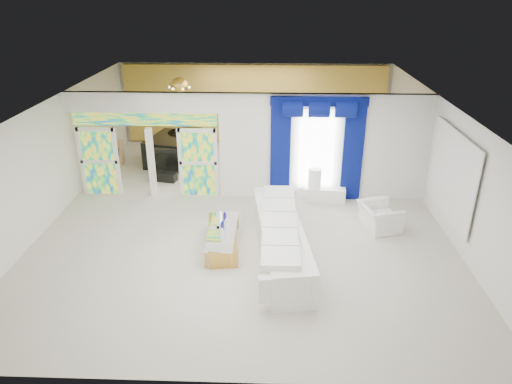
{
  "coord_description": "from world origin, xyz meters",
  "views": [
    {
      "loc": [
        0.66,
        -11.39,
        5.7
      ],
      "look_at": [
        0.3,
        -1.2,
        1.1
      ],
      "focal_mm": 32.77,
      "sensor_mm": 36.0,
      "label": 1
    }
  ],
  "objects_px": {
    "coffee_table": "(223,239)",
    "console_table": "(324,194)",
    "white_sofa": "(281,239)",
    "grand_piano": "(173,150)",
    "armchair": "(380,217)"
  },
  "relations": [
    {
      "from": "console_table",
      "to": "armchair",
      "type": "distance_m",
      "value": 2.01
    },
    {
      "from": "white_sofa",
      "to": "console_table",
      "type": "xyz_separation_m",
      "value": [
        1.29,
        2.93,
        -0.2
      ]
    },
    {
      "from": "armchair",
      "to": "grand_piano",
      "type": "xyz_separation_m",
      "value": [
        -6.1,
        4.5,
        0.14
      ]
    },
    {
      "from": "coffee_table",
      "to": "console_table",
      "type": "relative_size",
      "value": 1.64
    },
    {
      "from": "armchair",
      "to": "coffee_table",
      "type": "bearing_deg",
      "value": 89.5
    },
    {
      "from": "white_sofa",
      "to": "grand_piano",
      "type": "xyz_separation_m",
      "value": [
        -3.6,
        5.83,
        0.07
      ]
    },
    {
      "from": "white_sofa",
      "to": "armchair",
      "type": "distance_m",
      "value": 2.83
    },
    {
      "from": "white_sofa",
      "to": "coffee_table",
      "type": "distance_m",
      "value": 1.39
    },
    {
      "from": "grand_piano",
      "to": "coffee_table",
      "type": "bearing_deg",
      "value": -55.02
    },
    {
      "from": "console_table",
      "to": "armchair",
      "type": "bearing_deg",
      "value": -52.69
    },
    {
      "from": "white_sofa",
      "to": "grand_piano",
      "type": "height_order",
      "value": "grand_piano"
    },
    {
      "from": "white_sofa",
      "to": "console_table",
      "type": "relative_size",
      "value": 3.55
    },
    {
      "from": "white_sofa",
      "to": "coffee_table",
      "type": "relative_size",
      "value": 2.17
    },
    {
      "from": "armchair",
      "to": "console_table",
      "type": "bearing_deg",
      "value": 21.77
    },
    {
      "from": "coffee_table",
      "to": "console_table",
      "type": "bearing_deg",
      "value": 44.92
    }
  ]
}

